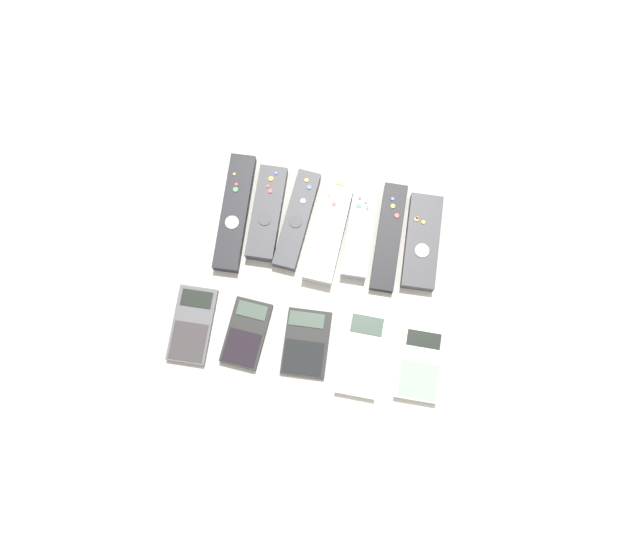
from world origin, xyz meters
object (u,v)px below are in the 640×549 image
at_px(remote_1, 267,213).
at_px(remote_2, 297,220).
at_px(calculator_0, 192,325).
at_px(calculator_1, 246,333).
at_px(calculator_4, 420,364).
at_px(remote_4, 359,234).
at_px(calculator_3, 362,354).
at_px(remote_0, 235,213).
at_px(remote_6, 422,242).
at_px(remote_5, 389,237).
at_px(remote_3, 328,227).
at_px(calculator_2, 304,342).

bearing_deg(remote_1, remote_2, -3.95).
xyz_separation_m(remote_2, calculator_0, (-0.14, -0.22, -0.00)).
distance_m(calculator_1, calculator_4, 0.30).
bearing_deg(remote_4, calculator_4, -57.65).
xyz_separation_m(calculator_0, calculator_1, (0.09, 0.00, 0.00)).
bearing_deg(calculator_3, remote_0, 142.30).
distance_m(remote_6, calculator_3, 0.22).
height_order(remote_5, calculator_0, remote_5).
bearing_deg(calculator_1, remote_3, 67.45).
height_order(remote_0, calculator_0, remote_0).
bearing_deg(calculator_3, remote_2, 125.94).
height_order(remote_1, remote_5, remote_1).
relative_size(remote_0, calculator_2, 1.82).
bearing_deg(calculator_0, calculator_2, -0.49).
xyz_separation_m(remote_4, calculator_3, (0.04, -0.21, -0.00)).
relative_size(remote_2, calculator_3, 1.27).
bearing_deg(remote_1, remote_5, -3.03).
xyz_separation_m(remote_4, calculator_1, (-0.16, -0.21, -0.00)).
distance_m(calculator_0, calculator_3, 0.30).
distance_m(remote_6, calculator_1, 0.35).
height_order(remote_3, calculator_0, remote_3).
bearing_deg(remote_1, calculator_4, -37.06).
bearing_deg(remote_1, remote_0, -173.56).
relative_size(calculator_0, calculator_3, 0.93).
relative_size(remote_2, remote_6, 1.06).
bearing_deg(calculator_1, remote_1, 95.65).
height_order(remote_0, remote_1, remote_1).
relative_size(remote_1, remote_5, 0.87).
distance_m(remote_0, remote_5, 0.28).
height_order(remote_4, calculator_1, remote_4).
distance_m(remote_1, calculator_0, 0.24).
distance_m(remote_4, remote_6, 0.11).
bearing_deg(calculator_4, calculator_3, 179.42).
xyz_separation_m(remote_3, calculator_3, (0.10, -0.21, -0.01)).
height_order(remote_4, calculator_0, remote_4).
bearing_deg(remote_1, remote_3, -5.12).
relative_size(remote_2, calculator_4, 1.48).
distance_m(remote_5, calculator_0, 0.38).
xyz_separation_m(remote_2, calculator_4, (0.26, -0.21, -0.00)).
distance_m(calculator_0, calculator_1, 0.09).
bearing_deg(calculator_2, remote_1, 113.57).
distance_m(remote_4, calculator_4, 0.25).
bearing_deg(calculator_3, calculator_0, -179.11).
bearing_deg(calculator_1, remote_5, 48.56).
distance_m(remote_6, calculator_2, 0.27).
xyz_separation_m(remote_5, calculator_0, (-0.30, -0.22, -0.00)).
bearing_deg(calculator_0, calculator_1, -0.48).
distance_m(remote_3, calculator_1, 0.23).
distance_m(remote_4, calculator_1, 0.26).
height_order(remote_6, calculator_2, remote_6).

